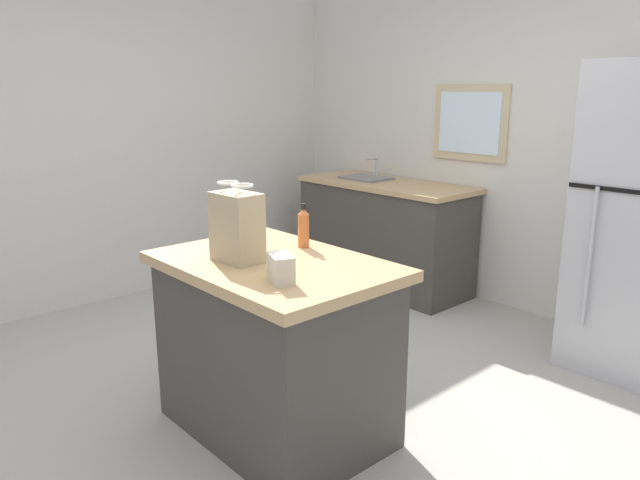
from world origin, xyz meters
name	(u,v)px	position (x,y,z in m)	size (l,w,h in m)	color
ground	(304,410)	(0.00, 0.00, 0.00)	(5.97, 5.97, 0.00)	#ADA89E
back_wall	(538,141)	(-0.01, 2.31, 1.32)	(4.98, 0.13, 2.63)	silver
left_wall	(97,138)	(-2.49, 0.00, 1.32)	(0.10, 4.63, 2.63)	silver
kitchen_island	(275,347)	(0.05, -0.22, 0.46)	(1.17, 0.81, 0.90)	#423D38
sink_counter	(384,233)	(-1.17, 1.93, 0.47)	(1.58, 0.64, 1.11)	#423D38
shopping_bag	(237,227)	(-0.06, -0.36, 1.07)	(0.25, 0.17, 0.38)	tan
small_box	(281,269)	(0.33, -0.40, 0.96)	(0.15, 0.09, 0.12)	beige
bottle	(304,228)	(-0.04, 0.05, 1.00)	(0.06, 0.06, 0.23)	#C66633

